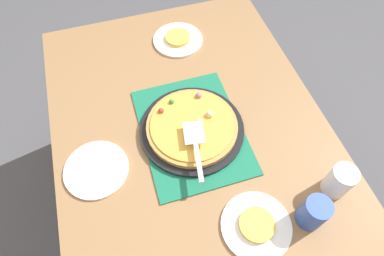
{
  "coord_description": "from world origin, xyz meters",
  "views": [
    {
      "loc": [
        -0.6,
        0.18,
        1.76
      ],
      "look_at": [
        0.0,
        0.0,
        0.77
      ],
      "focal_mm": 30.12,
      "sensor_mm": 36.0,
      "label": 1
    }
  ],
  "objects_px": {
    "pizza_pan": "(192,129)",
    "plate_near_left": "(178,40)",
    "plate_side": "(96,169)",
    "cup_near": "(339,181)",
    "pizza_server": "(196,145)",
    "plate_far_right": "(256,226)",
    "cup_far": "(313,213)",
    "served_slice_left": "(178,37)",
    "pizza": "(192,126)",
    "served_slice_right": "(257,225)"
  },
  "relations": [
    {
      "from": "pizza",
      "to": "pizza_server",
      "type": "bearing_deg",
      "value": 170.12
    },
    {
      "from": "plate_near_left",
      "to": "cup_near",
      "type": "relative_size",
      "value": 1.83
    },
    {
      "from": "served_slice_left",
      "to": "cup_near",
      "type": "relative_size",
      "value": 0.92
    },
    {
      "from": "pizza_pan",
      "to": "served_slice_right",
      "type": "relative_size",
      "value": 3.45
    },
    {
      "from": "pizza",
      "to": "plate_far_right",
      "type": "xyz_separation_m",
      "value": [
        -0.39,
        -0.09,
        -0.03
      ]
    },
    {
      "from": "served_slice_left",
      "to": "plate_side",
      "type": "bearing_deg",
      "value": 140.37
    },
    {
      "from": "pizza_pan",
      "to": "plate_near_left",
      "type": "relative_size",
      "value": 1.73
    },
    {
      "from": "pizza_pan",
      "to": "pizza_server",
      "type": "distance_m",
      "value": 0.11
    },
    {
      "from": "pizza",
      "to": "served_slice_right",
      "type": "relative_size",
      "value": 3.0
    },
    {
      "from": "plate_far_right",
      "to": "served_slice_left",
      "type": "height_order",
      "value": "served_slice_left"
    },
    {
      "from": "served_slice_right",
      "to": "cup_near",
      "type": "height_order",
      "value": "cup_near"
    },
    {
      "from": "plate_far_right",
      "to": "cup_far",
      "type": "xyz_separation_m",
      "value": [
        -0.03,
        -0.16,
        0.06
      ]
    },
    {
      "from": "cup_far",
      "to": "plate_side",
      "type": "bearing_deg",
      "value": 59.29
    },
    {
      "from": "served_slice_left",
      "to": "cup_near",
      "type": "xyz_separation_m",
      "value": [
        -0.83,
        -0.3,
        0.04
      ]
    },
    {
      "from": "pizza_pan",
      "to": "pizza",
      "type": "xyz_separation_m",
      "value": [
        0.0,
        -0.0,
        0.02
      ]
    },
    {
      "from": "served_slice_left",
      "to": "plate_far_right",
      "type": "bearing_deg",
      "value": -179.52
    },
    {
      "from": "plate_near_left",
      "to": "served_slice_right",
      "type": "height_order",
      "value": "served_slice_right"
    },
    {
      "from": "pizza_pan",
      "to": "plate_far_right",
      "type": "distance_m",
      "value": 0.4
    },
    {
      "from": "plate_near_left",
      "to": "plate_far_right",
      "type": "relative_size",
      "value": 1.0
    },
    {
      "from": "plate_near_left",
      "to": "served_slice_left",
      "type": "relative_size",
      "value": 2.0
    },
    {
      "from": "plate_side",
      "to": "cup_far",
      "type": "height_order",
      "value": "cup_far"
    },
    {
      "from": "pizza_server",
      "to": "plate_near_left",
      "type": "bearing_deg",
      "value": -9.59
    },
    {
      "from": "plate_side",
      "to": "served_slice_left",
      "type": "distance_m",
      "value": 0.69
    },
    {
      "from": "cup_near",
      "to": "plate_far_right",
      "type": "bearing_deg",
      "value": 98.11
    },
    {
      "from": "plate_near_left",
      "to": "cup_near",
      "type": "xyz_separation_m",
      "value": [
        -0.83,
        -0.3,
        0.06
      ]
    },
    {
      "from": "pizza_pan",
      "to": "cup_far",
      "type": "xyz_separation_m",
      "value": [
        -0.42,
        -0.25,
        0.05
      ]
    },
    {
      "from": "pizza",
      "to": "plate_near_left",
      "type": "xyz_separation_m",
      "value": [
        0.47,
        -0.08,
        -0.03
      ]
    },
    {
      "from": "plate_far_right",
      "to": "cup_far",
      "type": "bearing_deg",
      "value": -98.84
    },
    {
      "from": "pizza",
      "to": "cup_near",
      "type": "bearing_deg",
      "value": -132.87
    },
    {
      "from": "plate_far_right",
      "to": "cup_near",
      "type": "distance_m",
      "value": 0.3
    },
    {
      "from": "plate_near_left",
      "to": "plate_side",
      "type": "xyz_separation_m",
      "value": [
        -0.53,
        0.44,
        0.0
      ]
    },
    {
      "from": "pizza_pan",
      "to": "served_slice_left",
      "type": "relative_size",
      "value": 3.45
    },
    {
      "from": "plate_near_left",
      "to": "plate_side",
      "type": "relative_size",
      "value": 1.0
    },
    {
      "from": "plate_far_right",
      "to": "served_slice_left",
      "type": "bearing_deg",
      "value": 0.48
    },
    {
      "from": "served_slice_right",
      "to": "pizza_server",
      "type": "height_order",
      "value": "pizza_server"
    },
    {
      "from": "pizza",
      "to": "pizza_server",
      "type": "height_order",
      "value": "pizza_server"
    },
    {
      "from": "cup_near",
      "to": "pizza_server",
      "type": "xyz_separation_m",
      "value": [
        0.25,
        0.4,
        0.01
      ]
    },
    {
      "from": "pizza",
      "to": "cup_near",
      "type": "height_order",
      "value": "cup_near"
    },
    {
      "from": "pizza",
      "to": "cup_far",
      "type": "distance_m",
      "value": 0.49
    },
    {
      "from": "pizza_pan",
      "to": "pizza_server",
      "type": "relative_size",
      "value": 1.62
    },
    {
      "from": "pizza",
      "to": "served_slice_left",
      "type": "relative_size",
      "value": 3.0
    },
    {
      "from": "pizza_pan",
      "to": "pizza_server",
      "type": "bearing_deg",
      "value": 170.33
    },
    {
      "from": "served_slice_right",
      "to": "cup_far",
      "type": "relative_size",
      "value": 0.92
    },
    {
      "from": "pizza",
      "to": "plate_near_left",
      "type": "height_order",
      "value": "pizza"
    },
    {
      "from": "pizza_pan",
      "to": "plate_near_left",
      "type": "bearing_deg",
      "value": -9.57
    },
    {
      "from": "cup_far",
      "to": "pizza_server",
      "type": "bearing_deg",
      "value": 39.85
    },
    {
      "from": "pizza_pan",
      "to": "pizza",
      "type": "bearing_deg",
      "value": -27.25
    },
    {
      "from": "plate_near_left",
      "to": "plate_side",
      "type": "height_order",
      "value": "same"
    },
    {
      "from": "pizza",
      "to": "cup_far",
      "type": "relative_size",
      "value": 2.75
    },
    {
      "from": "served_slice_left",
      "to": "served_slice_right",
      "type": "relative_size",
      "value": 1.0
    }
  ]
}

